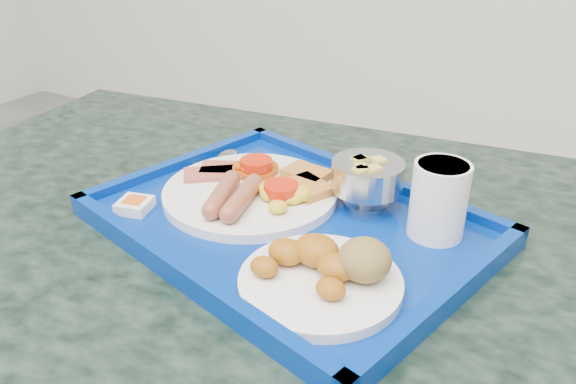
# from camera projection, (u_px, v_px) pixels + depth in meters

# --- Properties ---
(table) EXTENTS (1.36, 0.99, 0.80)m
(table) POSITION_uv_depth(u_px,v_px,m) (282.00, 360.00, 0.81)
(table) COLOR slate
(table) RESTS_ON floor
(tray) EXTENTS (0.56, 0.47, 0.03)m
(tray) POSITION_uv_depth(u_px,v_px,m) (288.00, 223.00, 0.74)
(tray) COLOR navy
(tray) RESTS_ON table
(main_plate) EXTENTS (0.24, 0.24, 0.04)m
(main_plate) POSITION_uv_depth(u_px,v_px,m) (255.00, 190.00, 0.78)
(main_plate) COLOR white
(main_plate) RESTS_ON tray
(bread_plate) EXTENTS (0.18, 0.18, 0.06)m
(bread_plate) POSITION_uv_depth(u_px,v_px,m) (327.00, 271.00, 0.60)
(bread_plate) COLOR white
(bread_plate) RESTS_ON tray
(fruit_bowl) EXTENTS (0.10, 0.10, 0.07)m
(fruit_bowl) POSITION_uv_depth(u_px,v_px,m) (367.00, 177.00, 0.75)
(fruit_bowl) COLOR #B7B7BA
(fruit_bowl) RESTS_ON tray
(juice_cup) EXTENTS (0.07, 0.07, 0.10)m
(juice_cup) POSITION_uv_depth(u_px,v_px,m) (439.00, 198.00, 0.68)
(juice_cup) COLOR white
(juice_cup) RESTS_ON tray
(spoon) EXTENTS (0.03, 0.17, 0.01)m
(spoon) POSITION_uv_depth(u_px,v_px,m) (219.00, 160.00, 0.89)
(spoon) COLOR #B7B7BA
(spoon) RESTS_ON tray
(knife) EXTENTS (0.07, 0.15, 0.00)m
(knife) POSITION_uv_depth(u_px,v_px,m) (190.00, 173.00, 0.85)
(knife) COLOR #B7B7BA
(knife) RESTS_ON tray
(jam_packet) EXTENTS (0.05, 0.05, 0.02)m
(jam_packet) POSITION_uv_depth(u_px,v_px,m) (135.00, 205.00, 0.75)
(jam_packet) COLOR white
(jam_packet) RESTS_ON tray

